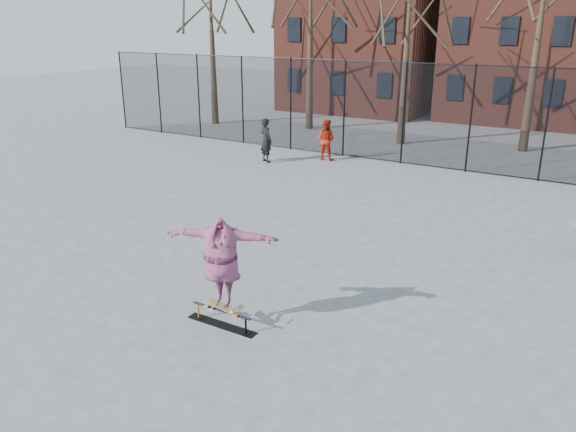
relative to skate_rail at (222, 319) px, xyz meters
The scene contains 8 objects.
ground 1.07m from the skate_rail, 103.86° to the left, with size 100.00×100.00×0.00m, color #5D5E62.
skate_rail is the anchor object (origin of this frame).
skateboard 0.25m from the skate_rail, ahead, with size 0.75×0.18×0.09m, color olive, non-canonical shape.
skater 1.14m from the skate_rail, ahead, with size 2.08×0.57×1.69m, color #453B95.
bystander_black 13.18m from the skate_rail, 119.49° to the left, with size 0.65×0.43×1.78m, color black.
bystander_red 13.83m from the skate_rail, 109.34° to the left, with size 0.82×0.64×1.68m, color #AB200F.
fence 14.17m from the skate_rail, 91.10° to the left, with size 34.03×0.07×4.00m.
rowhouses 27.68m from the skate_rail, 89.01° to the left, with size 29.00×7.00×13.00m.
Camera 1 is at (6.15, -8.40, 5.43)m, focal length 35.00 mm.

